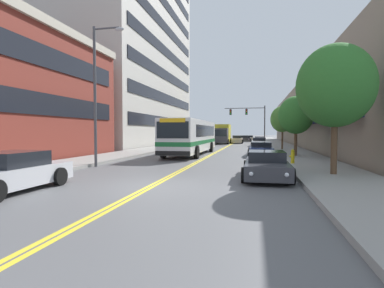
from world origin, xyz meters
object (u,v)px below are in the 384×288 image
car_navy_parked_right_far (261,149)px  car_white_parked_right_end (259,142)px  city_bus (192,135)px  car_dark_grey_parked_right_foreground (266,165)px  box_truck (222,134)px  street_lamp_left_near (99,85)px  traffic_signal_mast (250,117)px  fire_hydrant (293,156)px  car_black_parked_left_near (192,143)px  car_beige_moving_second (249,138)px  street_tree_right_far (283,119)px  street_tree_right_near (335,86)px  car_charcoal_moving_third (246,139)px  car_red_parked_right_mid (259,141)px  car_silver_parked_left_mid (8,173)px  street_tree_right_mid (296,115)px  car_champagne_moving_lead (237,140)px

car_navy_parked_right_far → car_white_parked_right_end: (0.04, 16.50, 0.02)m
city_bus → car_dark_grey_parked_right_foreground: city_bus is taller
car_navy_parked_right_far → box_truck: box_truck is taller
street_lamp_left_near → car_white_parked_right_end: bearing=70.4°
traffic_signal_mast → fire_hydrant: 30.62m
car_black_parked_left_near → street_lamp_left_near: bearing=-92.0°
car_beige_moving_second → street_lamp_left_near: size_ratio=0.57×
street_tree_right_far → box_truck: bearing=115.7°
car_navy_parked_right_far → street_tree_right_near: bearing=-75.8°
street_tree_right_far → street_tree_right_near: bearing=-88.2°
street_tree_right_far → car_charcoal_moving_third: bearing=99.3°
car_red_parked_right_mid → car_silver_parked_left_mid: bearing=-102.1°
car_black_parked_left_near → street_tree_right_mid: size_ratio=0.90×
street_tree_right_far → fire_hydrant: 14.94m
car_dark_grey_parked_right_foreground → fire_hydrant: bearing=71.2°
car_silver_parked_left_mid → fire_hydrant: (10.39, 9.80, -0.05)m
car_beige_moving_second → fire_hydrant: car_beige_moving_second is taller
street_lamp_left_near → street_tree_right_mid: 14.64m
box_truck → street_tree_right_near: (8.87, -36.15, 2.38)m
traffic_signal_mast → street_tree_right_mid: (3.86, -24.38, -1.08)m
car_white_parked_right_end → car_champagne_moving_lead: size_ratio=0.98×
box_truck → city_bus: bearing=-90.3°
car_navy_parked_right_far → street_tree_right_near: street_tree_right_near is taller
car_red_parked_right_mid → street_tree_right_mid: (2.39, -25.69, 2.73)m
street_tree_right_far → car_black_parked_left_near: bearing=154.8°
city_bus → car_black_parked_left_near: 12.18m
car_black_parked_left_near → street_lamp_left_near: 22.73m
car_red_parked_right_mid → car_beige_moving_second: 19.38m
city_bus → street_lamp_left_near: size_ratio=1.56×
box_truck → street_tree_right_mid: size_ratio=1.45×
car_white_parked_right_end → car_beige_moving_second: car_white_parked_right_end is taller
car_dark_grey_parked_right_foreground → car_champagne_moving_lead: bearing=95.2°
car_black_parked_left_near → street_tree_right_near: street_tree_right_near is taller
car_black_parked_left_near → street_tree_right_far: 12.33m
car_black_parked_left_near → car_beige_moving_second: 31.76m
car_beige_moving_second → car_black_parked_left_near: bearing=-102.2°
car_champagne_moving_lead → fire_hydrant: bearing=-81.3°
car_champagne_moving_lead → street_tree_right_mid: (6.14, -28.40, 2.66)m
car_black_parked_left_near → box_truck: size_ratio=0.62×
car_silver_parked_left_mid → street_tree_right_far: bearing=65.7°
fire_hydrant → car_champagne_moving_lead: bearing=98.7°
city_bus → car_champagne_moving_lead: bearing=84.6°
car_red_parked_right_mid → traffic_signal_mast: size_ratio=0.68×
city_bus → street_tree_right_mid: size_ratio=2.72×
car_beige_moving_second → street_tree_right_near: size_ratio=0.81×
city_bus → car_navy_parked_right_far: size_ratio=2.75×
car_dark_grey_parked_right_foreground → car_charcoal_moving_third: bearing=92.8°
car_dark_grey_parked_right_foreground → street_tree_right_near: 4.56m
street_tree_right_near → street_tree_right_far: street_tree_right_near is taller
city_bus → box_truck: size_ratio=1.88×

